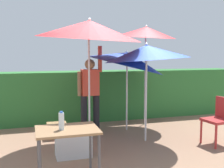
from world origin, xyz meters
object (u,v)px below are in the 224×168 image
umbrella_yellow (146,32)px  crate_cardboard (57,130)px  person_vendor (90,90)px  folding_table (67,136)px  cooler_box (73,145)px  bottle_water (61,121)px  umbrella_rainbow (127,59)px  umbrella_orange (89,30)px  chair_plastic (219,118)px  umbrella_navy (147,53)px

umbrella_yellow → crate_cardboard: umbrella_yellow is taller
person_vendor → folding_table: (-0.80, -2.30, -0.28)m
cooler_box → bottle_water: bottle_water is taller
umbrella_yellow → bottle_water: (-2.32, -2.69, -1.35)m
umbrella_rainbow → person_vendor: 1.07m
umbrella_orange → chair_plastic: bearing=-16.5°
umbrella_orange → umbrella_yellow: bearing=35.1°
folding_table → bottle_water: (-0.07, -0.03, 0.21)m
umbrella_orange → chair_plastic: umbrella_orange is taller
umbrella_orange → bottle_water: bearing=-114.3°
umbrella_rainbow → person_vendor: (-0.84, -0.02, -0.66)m
folding_table → umbrella_yellow: bearing=49.9°
umbrella_yellow → folding_table: umbrella_yellow is taller
cooler_box → chair_plastic: bearing=-3.3°
umbrella_rainbow → chair_plastic: (1.34, -1.49, -1.08)m
chair_plastic → bottle_water: bottle_water is taller
person_vendor → chair_plastic: person_vendor is taller
umbrella_rainbow → bottle_water: bearing=-126.1°
umbrella_navy → folding_table: size_ratio=2.45×
umbrella_orange → person_vendor: bearing=77.5°
chair_plastic → umbrella_rainbow: bearing=132.0°
umbrella_yellow → person_vendor: umbrella_yellow is taller
umbrella_navy → chair_plastic: umbrella_navy is taller
chair_plastic → folding_table: chair_plastic is taller
crate_cardboard → umbrella_orange: bearing=-46.6°
umbrella_orange → crate_cardboard: bearing=133.4°
umbrella_navy → person_vendor: bearing=135.5°
folding_table → person_vendor: bearing=70.9°
umbrella_navy → bottle_water: umbrella_navy is taller
chair_plastic → umbrella_orange: bearing=163.5°
folding_table → umbrella_navy: bearing=39.4°
person_vendor → cooler_box: person_vendor is taller
chair_plastic → folding_table: (-2.98, -0.83, 0.15)m
person_vendor → bottle_water: person_vendor is taller
chair_plastic → folding_table: bearing=-164.4°
umbrella_yellow → umbrella_navy: bearing=-112.9°
umbrella_orange → folding_table: size_ratio=3.03×
umbrella_yellow → folding_table: size_ratio=3.03×
cooler_box → bottle_water: 1.26m
umbrella_orange → umbrella_navy: (1.09, -0.12, -0.42)m
person_vendor → folding_table: person_vendor is taller
umbrella_rainbow → bottle_water: (-1.71, -2.35, -0.73)m
umbrella_navy → folding_table: umbrella_navy is taller
chair_plastic → bottle_water: (-3.05, -0.86, 0.35)m
umbrella_navy → chair_plastic: bearing=-24.4°
umbrella_yellow → person_vendor: size_ratio=1.29×
umbrella_navy → chair_plastic: 1.85m
folding_table → umbrella_rainbow: bearing=54.8°
person_vendor → chair_plastic: bearing=-34.0°
umbrella_yellow → chair_plastic: size_ratio=2.72×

